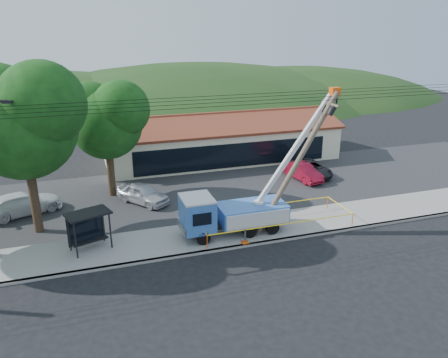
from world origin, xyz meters
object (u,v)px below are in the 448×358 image
utility_truck (231,211)px  car_white (24,215)px  bus_shelter (88,222)px  leaning_pole (301,156)px  car_red (302,180)px  car_dark (310,176)px  car_silver (144,204)px

utility_truck → car_white: (-12.80, 7.35, -1.61)m
utility_truck → bus_shelter: 8.58m
leaning_pole → car_white: size_ratio=1.67×
leaning_pole → car_red: bearing=59.9°
utility_truck → car_dark: utility_truck is taller
bus_shelter → car_red: 19.09m
utility_truck → car_white: utility_truck is taller
bus_shelter → car_white: bus_shelter is taller
utility_truck → car_silver: (-4.56, 6.74, -1.61)m
utility_truck → car_dark: bearing=39.6°
bus_shelter → car_white: (-4.26, 6.69, -1.85)m
car_silver → bus_shelter: bearing=-160.8°
leaning_pole → car_dark: size_ratio=1.91×
car_red → car_silver: bearing=175.5°
car_white → car_dark: bearing=-108.8°
utility_truck → car_white: 14.85m
utility_truck → car_dark: 13.46m
leaning_pole → car_white: (-17.16, 7.82, -4.90)m
utility_truck → car_silver: utility_truck is taller
bus_shelter → car_dark: 20.51m
car_red → car_dark: size_ratio=0.91×
leaning_pole → car_silver: size_ratio=2.06×
leaning_pole → utility_truck: bearing=173.9°
leaning_pole → car_red: (4.74, 8.18, -4.90)m
car_silver → leaning_pole: bearing=-76.5°
car_red → utility_truck: bearing=-148.3°
bus_shelter → car_silver: bus_shelter is taller
car_silver → car_red: bearing=-33.5°
car_silver → car_red: car_silver is taller
car_red → car_white: bearing=172.4°
car_red → car_dark: (1.21, 0.80, 0.00)m
leaning_pole → car_white: 19.48m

